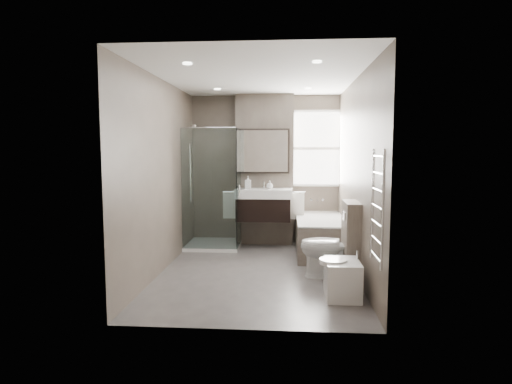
# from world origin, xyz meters

# --- Properties ---
(room) EXTENTS (2.70, 3.90, 2.70)m
(room) POSITION_xyz_m (0.00, 0.00, 1.30)
(room) COLOR #4F4B49
(room) RESTS_ON ground
(vanity_pier) EXTENTS (1.00, 0.25, 2.60)m
(vanity_pier) POSITION_xyz_m (0.00, 1.77, 1.30)
(vanity_pier) COLOR #574E45
(vanity_pier) RESTS_ON ground
(vanity) EXTENTS (0.95, 0.47, 0.66)m
(vanity) POSITION_xyz_m (0.00, 1.43, 0.74)
(vanity) COLOR black
(vanity) RESTS_ON vanity_pier
(mirror_cabinet) EXTENTS (0.86, 0.08, 0.76)m
(mirror_cabinet) POSITION_xyz_m (0.00, 1.61, 1.63)
(mirror_cabinet) COLOR black
(mirror_cabinet) RESTS_ON vanity_pier
(towel_left) EXTENTS (0.24, 0.06, 0.44)m
(towel_left) POSITION_xyz_m (-0.56, 1.40, 0.72)
(towel_left) COLOR silver
(towel_left) RESTS_ON vanity_pier
(towel_right) EXTENTS (0.24, 0.06, 0.44)m
(towel_right) POSITION_xyz_m (0.56, 1.40, 0.72)
(towel_right) COLOR silver
(towel_right) RESTS_ON vanity_pier
(shower_enclosure) EXTENTS (0.90, 0.90, 2.00)m
(shower_enclosure) POSITION_xyz_m (-0.75, 1.35, 0.49)
(shower_enclosure) COLOR white
(shower_enclosure) RESTS_ON ground
(bathtub) EXTENTS (0.75, 1.60, 0.57)m
(bathtub) POSITION_xyz_m (0.92, 1.10, 0.32)
(bathtub) COLOR #574E45
(bathtub) RESTS_ON ground
(window) EXTENTS (0.98, 0.06, 1.33)m
(window) POSITION_xyz_m (0.90, 1.88, 1.68)
(window) COLOR white
(window) RESTS_ON room
(toilet) EXTENTS (0.86, 0.57, 0.82)m
(toilet) POSITION_xyz_m (0.97, -0.21, 0.41)
(toilet) COLOR white
(toilet) RESTS_ON ground
(cistern_box) EXTENTS (0.19, 0.55, 1.00)m
(cistern_box) POSITION_xyz_m (1.21, -0.25, 0.50)
(cistern_box) COLOR #574E45
(cistern_box) RESTS_ON ground
(bidet) EXTENTS (0.45, 0.52, 0.54)m
(bidet) POSITION_xyz_m (1.01, -0.95, 0.22)
(bidet) COLOR white
(bidet) RESTS_ON ground
(towel_radiator) EXTENTS (0.03, 0.49, 1.10)m
(towel_radiator) POSITION_xyz_m (1.25, -1.60, 1.12)
(towel_radiator) COLOR silver
(towel_radiator) RESTS_ON room
(soap_bottle_a) EXTENTS (0.10, 0.10, 0.21)m
(soap_bottle_a) POSITION_xyz_m (-0.27, 1.49, 1.11)
(soap_bottle_a) COLOR white
(soap_bottle_a) RESTS_ON vanity
(soap_bottle_b) EXTENTS (0.11, 0.11, 0.14)m
(soap_bottle_b) POSITION_xyz_m (0.10, 1.46, 1.07)
(soap_bottle_b) COLOR white
(soap_bottle_b) RESTS_ON vanity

